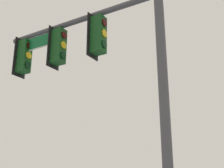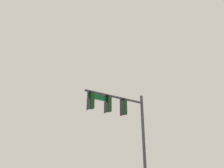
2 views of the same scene
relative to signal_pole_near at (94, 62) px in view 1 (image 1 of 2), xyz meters
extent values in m
cylinder|color=#47474C|center=(-1.95, 0.17, -1.51)|extent=(0.24, 0.24, 7.10)
cylinder|color=#47474C|center=(0.64, -0.06, 1.44)|extent=(5.17, 0.62, 0.16)
cube|color=black|center=(0.05, 0.00, 0.77)|extent=(0.08, 0.52, 1.30)
cube|color=#144719|center=(-0.14, 0.01, 0.77)|extent=(0.39, 0.35, 1.10)
cylinder|color=#144719|center=(-0.14, 0.01, 1.38)|extent=(0.04, 0.04, 0.12)
cylinder|color=#340503|center=(-0.34, 0.03, 1.10)|extent=(0.05, 0.22, 0.22)
cylinder|color=yellow|center=(-0.34, 0.03, 0.77)|extent=(0.05, 0.22, 0.22)
cylinder|color=black|center=(-0.34, 0.03, 0.44)|extent=(0.05, 0.22, 0.22)
cube|color=black|center=(1.47, -0.13, 0.77)|extent=(0.08, 0.52, 1.30)
cube|color=#144719|center=(1.28, -0.11, 0.77)|extent=(0.39, 0.35, 1.10)
cylinder|color=#144719|center=(1.28, -0.11, 1.38)|extent=(0.04, 0.04, 0.12)
cylinder|color=#340503|center=(1.08, -0.10, 1.10)|extent=(0.05, 0.22, 0.22)
cylinder|color=yellow|center=(1.08, -0.10, 0.77)|extent=(0.05, 0.22, 0.22)
cylinder|color=black|center=(1.08, -0.10, 0.44)|extent=(0.05, 0.22, 0.22)
cube|color=black|center=(2.89, -0.26, 0.77)|extent=(0.08, 0.52, 1.30)
cube|color=#144719|center=(2.70, -0.24, 0.77)|extent=(0.39, 0.35, 1.10)
cylinder|color=#144719|center=(2.70, -0.24, 1.38)|extent=(0.04, 0.04, 0.12)
cylinder|color=#340503|center=(2.50, -0.22, 1.10)|extent=(0.05, 0.22, 0.22)
cylinder|color=yellow|center=(2.50, -0.22, 0.77)|extent=(0.05, 0.22, 0.22)
cylinder|color=black|center=(2.50, -0.22, 0.44)|extent=(0.05, 0.22, 0.22)
cube|color=#0F602D|center=(2.20, -0.19, 1.14)|extent=(1.64, 0.18, 0.40)
cube|color=white|center=(2.20, -0.19, 1.14)|extent=(1.69, 0.17, 0.46)
camera|label=1|loc=(-3.85, 6.77, -3.29)|focal=50.00mm
camera|label=2|loc=(10.74, 11.71, -3.81)|focal=35.00mm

